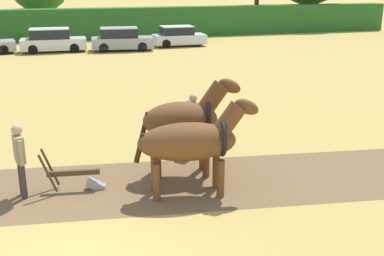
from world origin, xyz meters
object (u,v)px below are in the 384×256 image
(draft_horse_lead_right, at_px, (185,120))
(plow, at_px, (79,178))
(farmer_beside_team, at_px, (193,118))
(parked_car_center_left, at_px, (52,41))
(parked_car_center, at_px, (121,40))
(farmer_at_plow, at_px, (20,155))
(draft_horse_lead_left, at_px, (192,141))
(parked_car_center_right, at_px, (178,36))

(draft_horse_lead_right, bearing_deg, plow, -167.05)
(draft_horse_lead_right, distance_m, farmer_beside_team, 1.74)
(parked_car_center_left, bearing_deg, farmer_beside_team, -79.07)
(farmer_beside_team, xyz_separation_m, parked_car_center, (0.91, 20.76, -0.27))
(plow, xyz_separation_m, farmer_beside_team, (3.39, 1.79, 0.71))
(draft_horse_lead_right, xyz_separation_m, farmer_at_plow, (-4.00, -0.26, -0.44))
(draft_horse_lead_left, relative_size, plow, 1.94)
(draft_horse_lead_left, bearing_deg, draft_horse_lead_right, 89.97)
(draft_horse_lead_right, bearing_deg, farmer_at_plow, -168.66)
(draft_horse_lead_left, xyz_separation_m, parked_car_center_left, (-2.85, 24.21, -0.56))
(draft_horse_lead_right, relative_size, plow, 1.74)
(parked_car_center_left, bearing_deg, parked_car_center_right, 3.39)
(draft_horse_lead_left, height_order, parked_car_center_right, draft_horse_lead_left)
(farmer_beside_team, distance_m, parked_car_center, 20.78)
(parked_car_center_left, distance_m, parked_car_center_right, 8.95)
(parked_car_center_left, xyz_separation_m, parked_car_center_right, (8.94, 0.34, -0.05))
(parked_car_center_left, distance_m, parked_car_center, 4.65)
(farmer_at_plow, bearing_deg, draft_horse_lead_right, -7.14)
(draft_horse_lead_right, xyz_separation_m, farmer_beside_team, (0.67, 1.54, -0.45))
(draft_horse_lead_left, relative_size, parked_car_center, 0.68)
(farmer_at_plow, xyz_separation_m, parked_car_center_right, (9.92, 23.60, -0.33))
(draft_horse_lead_left, height_order, farmer_beside_team, draft_horse_lead_left)
(draft_horse_lead_left, height_order, plow, draft_horse_lead_left)
(farmer_beside_team, relative_size, parked_car_center_left, 0.40)
(plow, bearing_deg, parked_car_center, 86.87)
(farmer_at_plow, bearing_deg, draft_horse_lead_left, -24.83)
(farmer_at_plow, bearing_deg, parked_car_center_right, 56.38)
(parked_car_center, bearing_deg, farmer_beside_team, -86.61)
(draft_horse_lead_left, distance_m, parked_car_center_right, 25.30)
(draft_horse_lead_left, bearing_deg, parked_car_center_left, 104.38)
(draft_horse_lead_right, bearing_deg, parked_car_center, 93.61)
(farmer_at_plow, height_order, parked_car_center, farmer_at_plow)
(draft_horse_lead_left, relative_size, farmer_beside_team, 1.69)
(parked_car_center, bearing_deg, draft_horse_lead_right, -88.15)
(draft_horse_lead_left, xyz_separation_m, draft_horse_lead_right, (0.16, 1.21, 0.15))
(parked_car_center_left, height_order, parked_car_center, parked_car_center_left)
(farmer_at_plow, bearing_deg, parked_car_center, 65.30)
(draft_horse_lead_left, distance_m, draft_horse_lead_right, 1.23)
(parked_car_center_right, bearing_deg, farmer_at_plow, -112.96)
(parked_car_center, bearing_deg, parked_car_center_right, 19.42)
(farmer_beside_team, bearing_deg, draft_horse_lead_right, -118.71)
(plow, distance_m, parked_car_center, 22.96)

